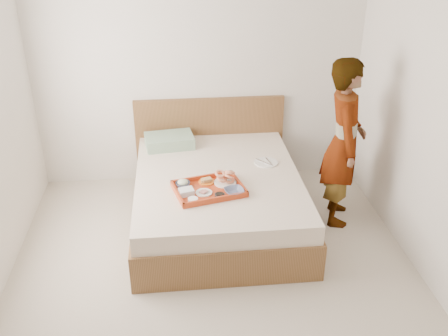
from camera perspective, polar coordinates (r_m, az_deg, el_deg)
ground at (r=4.32m, az=-0.82°, el=-13.36°), size 3.50×4.00×0.01m
wall_back at (r=5.48m, az=-2.84°, el=11.31°), size 3.50×0.01×2.60m
bed at (r=4.98m, az=-0.69°, el=-3.43°), size 1.65×2.00×0.53m
headboard at (r=5.74m, az=-1.60°, el=3.33°), size 1.65×0.06×0.95m
pillow at (r=5.43m, az=-6.14°, el=3.05°), size 0.54×0.40×0.12m
tray at (r=4.56m, az=-1.72°, el=-2.33°), size 0.69×0.57×0.05m
prawn_plate at (r=4.66m, az=0.14°, el=-1.63°), size 0.25×0.25×0.01m
navy_bowl_big at (r=4.50m, az=1.14°, el=-2.63°), size 0.20×0.20×0.04m
sauce_dish at (r=4.44m, az=-0.48°, el=-3.12°), size 0.11×0.11×0.03m
meat_plate at (r=4.51m, az=-2.27°, el=-2.77°), size 0.18×0.18×0.01m
bread_plate at (r=4.68m, az=-1.98°, el=-1.56°), size 0.18×0.18×0.01m
salad_bowl at (r=4.62m, az=-4.63°, el=-1.84°), size 0.16×0.16×0.04m
plastic_tub at (r=4.48m, az=-4.24°, el=-2.69°), size 0.15×0.13×0.05m
cheese_round at (r=4.39m, az=-3.50°, el=-3.59°), size 0.11×0.11×0.03m
dinner_plate at (r=5.08m, az=4.73°, el=0.62°), size 0.31×0.31×0.01m
person at (r=4.93m, az=13.26°, el=2.74°), size 0.51×0.67×1.64m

